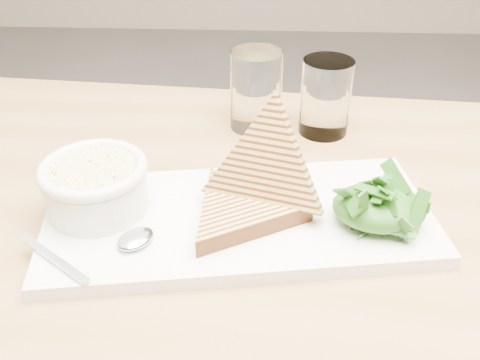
{
  "coord_description": "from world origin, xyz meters",
  "views": [
    {
      "loc": [
        -0.02,
        -0.43,
        1.12
      ],
      "look_at": [
        -0.05,
        0.08,
        0.78
      ],
      "focal_mm": 40.0,
      "sensor_mm": 36.0,
      "label": 1
    }
  ],
  "objects_px": {
    "table_top": "(231,260)",
    "platter": "(239,219)",
    "glass_far": "(326,97)",
    "glass_near": "(256,90)",
    "soup_bowl": "(97,191)"
  },
  "relations": [
    {
      "from": "soup_bowl",
      "to": "glass_far",
      "type": "relative_size",
      "value": 1.03
    },
    {
      "from": "platter",
      "to": "glass_far",
      "type": "xyz_separation_m",
      "value": [
        0.12,
        0.24,
        0.05
      ]
    },
    {
      "from": "table_top",
      "to": "platter",
      "type": "distance_m",
      "value": 0.05
    },
    {
      "from": "platter",
      "to": "glass_near",
      "type": "xyz_separation_m",
      "value": [
        0.01,
        0.25,
        0.05
      ]
    },
    {
      "from": "platter",
      "to": "soup_bowl",
      "type": "relative_size",
      "value": 3.81
    },
    {
      "from": "soup_bowl",
      "to": "glass_near",
      "type": "height_order",
      "value": "glass_near"
    },
    {
      "from": "platter",
      "to": "glass_near",
      "type": "height_order",
      "value": "glass_near"
    },
    {
      "from": "table_top",
      "to": "glass_far",
      "type": "distance_m",
      "value": 0.31
    },
    {
      "from": "platter",
      "to": "glass_near",
      "type": "relative_size",
      "value": 3.72
    },
    {
      "from": "soup_bowl",
      "to": "glass_near",
      "type": "xyz_separation_m",
      "value": [
        0.18,
        0.24,
        0.02
      ]
    },
    {
      "from": "platter",
      "to": "table_top",
      "type": "bearing_deg",
      "value": -101.27
    },
    {
      "from": "platter",
      "to": "glass_near",
      "type": "bearing_deg",
      "value": 87.01
    },
    {
      "from": "table_top",
      "to": "platter",
      "type": "xyz_separation_m",
      "value": [
        0.01,
        0.04,
        0.03
      ]
    },
    {
      "from": "soup_bowl",
      "to": "glass_far",
      "type": "xyz_separation_m",
      "value": [
        0.28,
        0.23,
        0.02
      ]
    },
    {
      "from": "table_top",
      "to": "soup_bowl",
      "type": "xyz_separation_m",
      "value": [
        -0.16,
        0.04,
        0.06
      ]
    }
  ]
}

